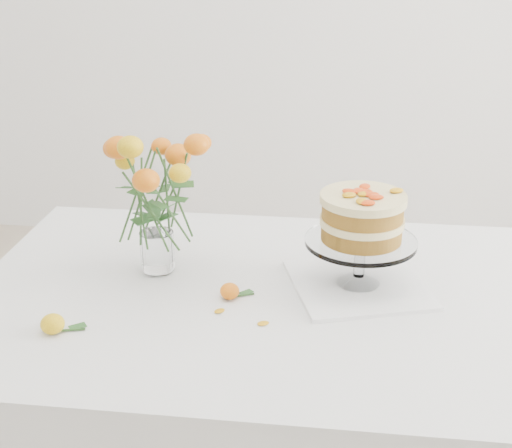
{
  "coord_description": "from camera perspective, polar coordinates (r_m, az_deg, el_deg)",
  "views": [
    {
      "loc": [
        0.13,
        -1.43,
        1.53
      ],
      "look_at": [
        -0.06,
        0.07,
        0.9
      ],
      "focal_mm": 50.0,
      "sensor_mm": 36.0,
      "label": 1
    }
  ],
  "objects": [
    {
      "name": "table",
      "position": [
        1.67,
        1.81,
        -8.03
      ],
      "size": [
        1.43,
        0.93,
        0.76
      ],
      "color": "tan",
      "rests_on": "ground"
    },
    {
      "name": "napkin",
      "position": [
        1.67,
        8.16,
        -4.81
      ],
      "size": [
        0.37,
        0.37,
        0.01
      ],
      "primitive_type": "cube",
      "rotation": [
        0.0,
        0.0,
        0.31
      ],
      "color": "white",
      "rests_on": "table"
    },
    {
      "name": "cake_stand",
      "position": [
        1.61,
        8.47,
        0.16
      ],
      "size": [
        0.25,
        0.25,
        0.23
      ],
      "rotation": [
        0.0,
        0.0,
        -0.13
      ],
      "color": "white",
      "rests_on": "napkin"
    },
    {
      "name": "rose_vase",
      "position": [
        1.65,
        -8.25,
        3.7
      ],
      "size": [
        0.34,
        0.34,
        0.41
      ],
      "rotation": [
        0.0,
        0.0,
        -0.34
      ],
      "color": "white",
      "rests_on": "table"
    },
    {
      "name": "loose_rose_near",
      "position": [
        1.53,
        -15.95,
        -7.7
      ],
      "size": [
        0.09,
        0.05,
        0.04
      ],
      "rotation": [
        0.0,
        0.0,
        0.25
      ],
      "color": "yellow",
      "rests_on": "table"
    },
    {
      "name": "loose_rose_far",
      "position": [
        1.6,
        -2.11,
        -5.39
      ],
      "size": [
        0.08,
        0.05,
        0.04
      ],
      "rotation": [
        0.0,
        0.0,
        0.39
      ],
      "color": "#E8520B",
      "rests_on": "table"
    },
    {
      "name": "stray_petal_a",
      "position": [
        1.56,
        -2.94,
        -6.97
      ],
      "size": [
        0.03,
        0.02,
        0.0
      ],
      "primitive_type": "ellipsoid",
      "color": "orange",
      "rests_on": "table"
    },
    {
      "name": "stray_petal_b",
      "position": [
        1.51,
        0.58,
        -7.96
      ],
      "size": [
        0.03,
        0.02,
        0.0
      ],
      "primitive_type": "ellipsoid",
      "color": "orange",
      "rests_on": "table"
    }
  ]
}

